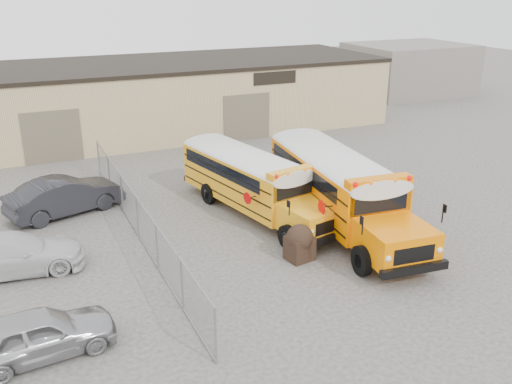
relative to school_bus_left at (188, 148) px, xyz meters
name	(u,v)px	position (x,y,z in m)	size (l,w,h in m)	color
ground	(303,240)	(1.78, -9.29, -1.61)	(120.00, 120.00, 0.00)	#423F3C
warehouse	(165,95)	(1.78, 10.71, 0.77)	(30.20, 10.20, 4.67)	#CEBB7F
chainlink_fence	(137,217)	(-4.22, -6.29, -0.70)	(0.07, 18.07, 1.81)	gray
distant_building_right	(408,69)	(25.78, 14.71, 0.59)	(10.00, 8.00, 4.40)	gray
school_bus_left	(188,148)	(0.00, 0.00, 0.00)	(4.14, 9.76, 2.78)	#FFA715
school_bus_right	(283,144)	(4.57, -1.90, 0.21)	(3.81, 10.92, 3.14)	#FF7B00
tarp_bundle	(300,242)	(0.82, -10.72, -0.89)	(1.06, 1.03, 1.40)	black
car_silver	(39,334)	(-8.53, -12.93, -0.90)	(1.67, 4.16, 1.42)	#A9A9AE
car_white	(11,254)	(-9.01, -7.41, -0.88)	(2.04, 5.02, 1.46)	silver
car_dark	(65,196)	(-6.56, -2.46, -0.77)	(1.78, 5.09, 1.68)	black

